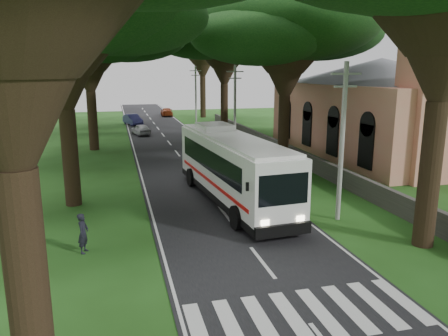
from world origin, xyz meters
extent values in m
plane|color=#1E4513|center=(0.00, 0.00, 0.00)|extent=(140.00, 140.00, 0.00)
cube|color=black|center=(0.00, 25.00, 0.01)|extent=(8.00, 120.00, 0.04)
cube|color=silver|center=(0.00, -2.00, 0.00)|extent=(8.00, 3.00, 0.01)
cube|color=#383533|center=(9.00, 24.00, 0.60)|extent=(0.35, 50.00, 1.20)
cube|color=#E1826E|center=(18.00, 22.00, 3.20)|extent=(12.00, 22.00, 6.40)
pyramid|color=#595960|center=(18.00, 22.00, 8.60)|extent=(14.00, 24.00, 2.20)
cube|color=#E1826E|center=(15.00, 12.00, 5.00)|extent=(3.00, 3.00, 10.00)
cone|color=#595960|center=(15.00, 12.00, 10.80)|extent=(4.00, 4.00, 1.60)
cylinder|color=gray|center=(5.50, 6.00, 4.00)|extent=(0.24, 0.24, 8.00)
cube|color=gray|center=(5.50, 6.00, 7.40)|extent=(1.60, 0.10, 0.10)
cube|color=gray|center=(5.50, 6.00, 6.80)|extent=(1.20, 0.10, 0.10)
cylinder|color=gray|center=(5.50, 26.00, 4.00)|extent=(0.24, 0.24, 8.00)
cube|color=gray|center=(5.50, 26.00, 7.40)|extent=(1.60, 0.10, 0.10)
cube|color=gray|center=(5.50, 26.00, 6.80)|extent=(1.20, 0.10, 0.10)
cylinder|color=gray|center=(5.50, 46.00, 4.00)|extent=(0.24, 0.24, 8.00)
cube|color=gray|center=(5.50, 46.00, 7.40)|extent=(1.60, 0.10, 0.10)
cube|color=gray|center=(5.50, 46.00, 6.80)|extent=(1.20, 0.10, 0.10)
cylinder|color=black|center=(-7.50, -4.00, 2.82)|extent=(0.90, 0.90, 5.65)
cone|color=black|center=(-7.50, -4.00, 7.55)|extent=(3.20, 3.20, 3.80)
cylinder|color=black|center=(-8.00, 12.00, 2.72)|extent=(0.90, 0.90, 5.45)
cone|color=black|center=(-8.00, 12.00, 7.35)|extent=(3.20, 3.20, 3.80)
ellipsoid|color=black|center=(-8.00, 12.00, 11.10)|extent=(13.72, 13.72, 5.76)
cylinder|color=black|center=(-7.50, 30.00, 2.78)|extent=(0.90, 0.90, 5.57)
cone|color=black|center=(-7.50, 30.00, 7.47)|extent=(3.20, 3.20, 3.80)
ellipsoid|color=black|center=(-7.50, 30.00, 11.37)|extent=(16.04, 16.04, 6.74)
cylinder|color=black|center=(-8.50, 48.00, 2.89)|extent=(0.90, 0.90, 5.77)
cone|color=black|center=(-8.50, 48.00, 7.67)|extent=(3.20, 3.20, 3.80)
ellipsoid|color=black|center=(-8.50, 48.00, 11.83)|extent=(13.63, 13.63, 5.73)
cylinder|color=black|center=(7.50, 2.00, 3.16)|extent=(0.90, 0.90, 6.31)
cone|color=black|center=(7.50, 2.00, 8.21)|extent=(3.20, 3.20, 3.80)
cylinder|color=black|center=(8.00, 20.00, 2.74)|extent=(0.90, 0.90, 5.48)
cone|color=black|center=(8.00, 20.00, 7.38)|extent=(3.20, 3.20, 3.80)
ellipsoid|color=black|center=(8.00, 20.00, 11.17)|extent=(14.55, 14.55, 6.11)
cylinder|color=black|center=(7.50, 38.00, 2.95)|extent=(0.90, 0.90, 5.90)
cone|color=black|center=(7.50, 38.00, 7.80)|extent=(3.20, 3.20, 3.80)
ellipsoid|color=black|center=(7.50, 38.00, 12.11)|extent=(15.49, 15.49, 6.51)
cylinder|color=black|center=(8.50, 56.00, 3.24)|extent=(0.90, 0.90, 6.48)
cone|color=black|center=(8.50, 56.00, 8.38)|extent=(3.20, 3.20, 3.80)
ellipsoid|color=black|center=(8.50, 56.00, 13.41)|extent=(12.90, 12.90, 5.42)
cube|color=white|center=(1.00, 10.33, 2.10)|extent=(3.85, 13.31, 3.23)
cube|color=black|center=(0.97, 10.65, 2.57)|extent=(3.71, 10.92, 1.20)
cube|color=black|center=(1.00, 10.33, 0.55)|extent=(3.90, 13.35, 0.38)
cube|color=red|center=(1.00, 10.33, 1.37)|extent=(3.79, 12.00, 0.20)
cube|color=white|center=(1.00, 10.33, 3.78)|extent=(3.58, 12.63, 0.20)
cylinder|color=black|center=(0.01, 5.85, 0.60)|extent=(0.48, 1.23, 1.20)
cylinder|color=black|center=(2.73, 6.09, 0.60)|extent=(0.48, 1.23, 1.20)
cylinder|color=black|center=(-0.72, 14.35, 0.60)|extent=(0.48, 1.23, 1.20)
cylinder|color=black|center=(2.00, 14.58, 0.60)|extent=(0.48, 1.23, 1.20)
imported|color=#9B9CA0|center=(-2.52, 38.53, 0.68)|extent=(2.41, 4.07, 1.30)
imported|color=navy|center=(-3.00, 48.73, 0.75)|extent=(2.76, 4.63, 1.44)
imported|color=maroon|center=(3.00, 59.27, 0.69)|extent=(2.12, 4.66, 1.32)
imported|color=black|center=(-7.02, 4.81, 0.87)|extent=(0.59, 0.73, 1.74)
camera|label=1|loc=(-5.48, -13.44, 7.62)|focal=35.00mm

